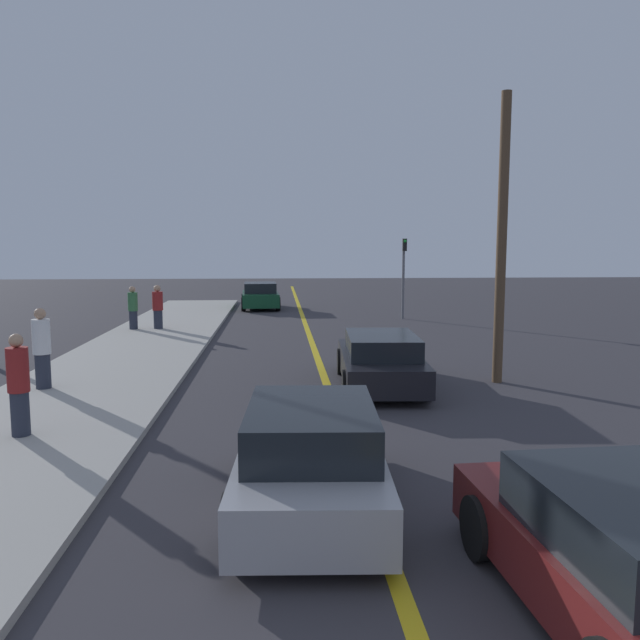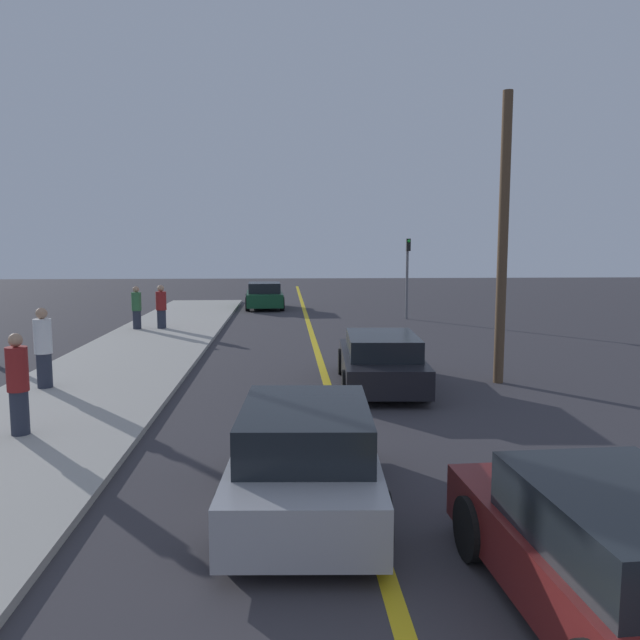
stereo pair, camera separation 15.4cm
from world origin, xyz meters
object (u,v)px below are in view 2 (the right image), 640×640
(pedestrian_mid_group, at_px, (43,348))
(traffic_light, at_px, (407,269))
(pedestrian_by_sign, at_px, (161,307))
(utility_pole, at_px, (503,240))
(pedestrian_near_curb, at_px, (18,384))
(car_near_right_lane, at_px, (616,559))
(car_parked_left_lot, at_px, (264,296))
(car_far_distant, at_px, (381,361))
(car_ahead_center, at_px, (305,458))
(pedestrian_far_standing, at_px, (137,308))

(pedestrian_mid_group, xyz_separation_m, traffic_light, (10.96, 13.52, 1.22))
(pedestrian_by_sign, distance_m, utility_pole, 14.09)
(pedestrian_near_curb, bearing_deg, traffic_light, 59.60)
(car_near_right_lane, bearing_deg, pedestrian_by_sign, 108.50)
(car_parked_left_lot, bearing_deg, car_far_distant, -82.53)
(car_near_right_lane, bearing_deg, car_ahead_center, 131.62)
(car_ahead_center, relative_size, utility_pole, 0.60)
(car_near_right_lane, height_order, pedestrian_by_sign, pedestrian_by_sign)
(car_far_distant, height_order, car_parked_left_lot, car_parked_left_lot)
(car_near_right_lane, xyz_separation_m, pedestrian_far_standing, (-8.55, 19.22, 0.31))
(car_ahead_center, bearing_deg, car_near_right_lane, -42.40)
(pedestrian_near_curb, xyz_separation_m, pedestrian_far_standing, (-1.16, 13.56, -0.05))
(pedestrian_far_standing, bearing_deg, pedestrian_by_sign, 7.08)
(car_parked_left_lot, bearing_deg, pedestrian_far_standing, -121.19)
(pedestrian_far_standing, relative_size, traffic_light, 0.46)
(car_parked_left_lot, distance_m, pedestrian_by_sign, 9.23)
(car_parked_left_lot, xyz_separation_m, pedestrian_mid_group, (-4.39, -18.53, 0.36))
(car_near_right_lane, bearing_deg, utility_pole, 73.42)
(car_parked_left_lot, distance_m, traffic_light, 8.41)
(car_far_distant, xyz_separation_m, pedestrian_mid_group, (-7.71, -0.17, 0.41))
(pedestrian_mid_group, xyz_separation_m, pedestrian_far_standing, (-0.24, 9.97, -0.09))
(car_far_distant, height_order, utility_pole, utility_pole)
(car_far_distant, distance_m, traffic_light, 13.83)
(pedestrian_far_standing, relative_size, pedestrian_by_sign, 0.98)
(car_far_distant, xyz_separation_m, pedestrian_near_curb, (-6.79, -3.76, 0.37))
(car_parked_left_lot, height_order, pedestrian_by_sign, pedestrian_by_sign)
(pedestrian_far_standing, xyz_separation_m, utility_pole, (10.88, -9.53, 2.50))
(car_far_distant, distance_m, pedestrian_near_curb, 7.77)
(car_far_distant, relative_size, utility_pole, 0.66)
(pedestrian_far_standing, bearing_deg, car_far_distant, -50.95)
(car_near_right_lane, bearing_deg, traffic_light, 80.32)
(utility_pole, bearing_deg, car_near_right_lane, -103.54)
(car_parked_left_lot, distance_m, pedestrian_far_standing, 9.73)
(utility_pole, bearing_deg, pedestrian_mid_group, -177.62)
(pedestrian_mid_group, distance_m, pedestrian_far_standing, 9.98)
(car_parked_left_lot, bearing_deg, pedestrian_mid_group, -106.11)
(car_ahead_center, relative_size, pedestrian_by_sign, 2.45)
(car_far_distant, bearing_deg, car_ahead_center, -103.32)
(car_ahead_center, distance_m, utility_pole, 9.04)
(pedestrian_mid_group, bearing_deg, car_ahead_center, -49.21)
(car_far_distant, relative_size, car_parked_left_lot, 1.14)
(pedestrian_mid_group, bearing_deg, pedestrian_far_standing, 91.38)
(car_parked_left_lot, height_order, pedestrian_far_standing, pedestrian_far_standing)
(car_parked_left_lot, height_order, utility_pole, utility_pole)
(pedestrian_by_sign, bearing_deg, car_ahead_center, -73.26)
(pedestrian_far_standing, bearing_deg, traffic_light, 17.58)
(car_near_right_lane, xyz_separation_m, pedestrian_by_sign, (-7.63, 19.33, 0.32))
(traffic_light, bearing_deg, pedestrian_mid_group, -129.02)
(car_far_distant, xyz_separation_m, car_parked_left_lot, (-3.32, 18.36, 0.05))
(car_near_right_lane, distance_m, pedestrian_far_standing, 21.03)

